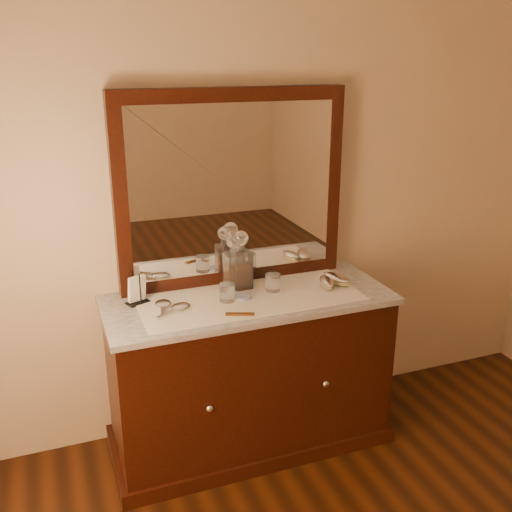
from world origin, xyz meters
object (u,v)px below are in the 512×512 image
object	(u,v)px
decanter_left	(234,268)
decanter_right	(241,266)
pin_dish	(243,297)
comb	(240,314)
brush_near	(327,283)
napkin_rack	(137,291)
hand_mirror_outer	(163,305)
brush_far	(337,279)
dresser_cabinet	(249,374)
hand_mirror_inner	(178,308)
mirror_frame	(232,189)

from	to	relation	value
decanter_left	decanter_right	distance (m)	0.04
pin_dish	comb	bearing A→B (deg)	-113.59
brush_near	napkin_rack	bearing A→B (deg)	171.56
hand_mirror_outer	decanter_right	bearing A→B (deg)	12.09
napkin_rack	hand_mirror_outer	world-z (taller)	napkin_rack
brush_far	hand_mirror_outer	bearing A→B (deg)	178.23
comb	napkin_rack	size ratio (longest dim) A/B	0.83
pin_dish	brush_far	distance (m)	0.53
dresser_cabinet	brush_far	xyz separation A→B (m)	(0.49, 0.00, 0.47)
decanter_right	hand_mirror_inner	world-z (taller)	decanter_right
hand_mirror_inner	brush_near	bearing A→B (deg)	0.61
comb	hand_mirror_outer	world-z (taller)	hand_mirror_outer
dresser_cabinet	hand_mirror_outer	size ratio (longest dim) A/B	6.87
napkin_rack	decanter_right	xyz separation A→B (m)	(0.54, 0.00, 0.06)
mirror_frame	brush_near	world-z (taller)	mirror_frame
brush_far	comb	bearing A→B (deg)	-162.38
mirror_frame	decanter_left	world-z (taller)	mirror_frame
pin_dish	decanter_left	world-z (taller)	decanter_left
mirror_frame	brush_near	bearing A→B (deg)	-32.07
hand_mirror_outer	brush_far	bearing A→B (deg)	-1.77
dresser_cabinet	mirror_frame	distance (m)	0.97
mirror_frame	hand_mirror_outer	size ratio (longest dim) A/B	5.89
hand_mirror_inner	pin_dish	bearing A→B (deg)	3.35
comb	brush_far	size ratio (longest dim) A/B	0.72
napkin_rack	decanter_right	world-z (taller)	decanter_right
pin_dish	comb	distance (m)	0.20
dresser_cabinet	decanter_left	world-z (taller)	decanter_left
mirror_frame	comb	world-z (taller)	mirror_frame
decanter_left	hand_mirror_inner	bearing A→B (deg)	-154.59
pin_dish	napkin_rack	distance (m)	0.52
napkin_rack	brush_far	size ratio (longest dim) A/B	0.86
dresser_cabinet	hand_mirror_inner	xyz separation A→B (m)	(-0.37, -0.03, 0.45)
brush_near	hand_mirror_outer	xyz separation A→B (m)	(-0.85, 0.05, -0.01)
dresser_cabinet	mirror_frame	world-z (taller)	mirror_frame
decanter_left	brush_near	size ratio (longest dim) A/B	1.71
decanter_left	brush_far	distance (m)	0.55
decanter_right	hand_mirror_inner	bearing A→B (deg)	-157.76
decanter_left	comb	bearing A→B (deg)	-103.82
hand_mirror_outer	hand_mirror_inner	distance (m)	0.08
pin_dish	brush_far	world-z (taller)	brush_far
napkin_rack	decanter_left	world-z (taller)	decanter_left
dresser_cabinet	hand_mirror_inner	world-z (taller)	hand_mirror_inner
brush_far	hand_mirror_outer	xyz separation A→B (m)	(-0.92, 0.03, -0.02)
decanter_right	dresser_cabinet	bearing A→B (deg)	-90.89
decanter_left	decanter_right	bearing A→B (deg)	-10.62
pin_dish	decanter_left	xyz separation A→B (m)	(-0.00, 0.14, 0.10)
comb	napkin_rack	bearing A→B (deg)	164.11
comb	decanter_right	world-z (taller)	decanter_right
comb	decanter_left	xyz separation A→B (m)	(0.08, 0.32, 0.11)
hand_mirror_outer	hand_mirror_inner	bearing A→B (deg)	-44.59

